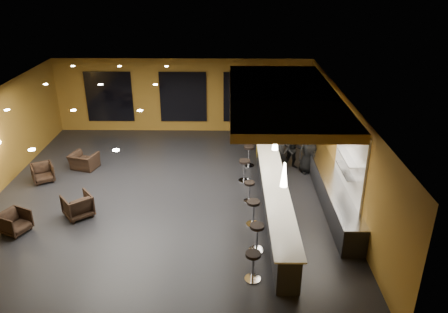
{
  "coord_description": "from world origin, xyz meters",
  "views": [
    {
      "loc": [
        2.18,
        -13.43,
        7.55
      ],
      "look_at": [
        2.0,
        0.5,
        1.3
      ],
      "focal_mm": 35.0,
      "sensor_mm": 36.0,
      "label": 1
    }
  ],
  "objects_px": {
    "staff_b": "(294,150)",
    "bar_stool_3": "(249,189)",
    "armchair_c": "(43,173)",
    "staff_a": "(281,155)",
    "bar_stool_4": "(244,168)",
    "armchair_b": "(78,206)",
    "staff_c": "(308,152)",
    "bar_stool_1": "(257,234)",
    "pendant_1": "(275,140)",
    "armchair_a": "(15,222)",
    "armchair_d": "(84,161)",
    "pendant_0": "(284,175)",
    "prep_counter": "(332,193)",
    "bar_stool_2": "(253,210)",
    "column": "(265,116)",
    "bar_stool_0": "(253,263)",
    "bar_stool_5": "(249,153)",
    "bar_counter": "(274,198)",
    "pendant_2": "(269,114)"
  },
  "relations": [
    {
      "from": "pendant_1",
      "to": "armchair_a",
      "type": "bearing_deg",
      "value": -167.19
    },
    {
      "from": "bar_stool_1",
      "to": "bar_stool_3",
      "type": "height_order",
      "value": "bar_stool_1"
    },
    {
      "from": "bar_stool_3",
      "to": "armchair_c",
      "type": "bearing_deg",
      "value": 169.54
    },
    {
      "from": "pendant_0",
      "to": "pendant_1",
      "type": "bearing_deg",
      "value": 90.0
    },
    {
      "from": "staff_a",
      "to": "armchair_b",
      "type": "distance_m",
      "value": 7.52
    },
    {
      "from": "bar_counter",
      "to": "bar_stool_0",
      "type": "height_order",
      "value": "bar_counter"
    },
    {
      "from": "armchair_b",
      "to": "bar_stool_5",
      "type": "distance_m",
      "value": 6.84
    },
    {
      "from": "bar_stool_3",
      "to": "staff_c",
      "type": "bearing_deg",
      "value": 44.78
    },
    {
      "from": "armchair_d",
      "to": "bar_stool_1",
      "type": "xyz_separation_m",
      "value": [
        6.54,
        -5.32,
        0.23
      ]
    },
    {
      "from": "prep_counter",
      "to": "staff_b",
      "type": "height_order",
      "value": "staff_b"
    },
    {
      "from": "armchair_d",
      "to": "bar_stool_4",
      "type": "relative_size",
      "value": 1.15
    },
    {
      "from": "bar_stool_1",
      "to": "bar_stool_4",
      "type": "bearing_deg",
      "value": 92.88
    },
    {
      "from": "staff_c",
      "to": "bar_stool_2",
      "type": "height_order",
      "value": "staff_c"
    },
    {
      "from": "armchair_c",
      "to": "bar_stool_1",
      "type": "relative_size",
      "value": 0.89
    },
    {
      "from": "pendant_1",
      "to": "staff_a",
      "type": "height_order",
      "value": "pendant_1"
    },
    {
      "from": "staff_b",
      "to": "bar_stool_3",
      "type": "distance_m",
      "value": 3.25
    },
    {
      "from": "staff_b",
      "to": "staff_a",
      "type": "bearing_deg",
      "value": -141.13
    },
    {
      "from": "armchair_a",
      "to": "bar_stool_1",
      "type": "height_order",
      "value": "bar_stool_1"
    },
    {
      "from": "column",
      "to": "bar_stool_0",
      "type": "height_order",
      "value": "column"
    },
    {
      "from": "bar_stool_2",
      "to": "armchair_d",
      "type": "bearing_deg",
      "value": 148.51
    },
    {
      "from": "armchair_c",
      "to": "bar_counter",
      "type": "bearing_deg",
      "value": -44.1
    },
    {
      "from": "pendant_1",
      "to": "bar_stool_3",
      "type": "xyz_separation_m",
      "value": [
        -0.78,
        0.14,
        -1.88
      ]
    },
    {
      "from": "column",
      "to": "pendant_1",
      "type": "bearing_deg",
      "value": -90.0
    },
    {
      "from": "bar_counter",
      "to": "staff_a",
      "type": "xyz_separation_m",
      "value": [
        0.5,
        2.76,
        0.33
      ]
    },
    {
      "from": "pendant_0",
      "to": "pendant_1",
      "type": "height_order",
      "value": "same"
    },
    {
      "from": "pendant_1",
      "to": "armchair_b",
      "type": "xyz_separation_m",
      "value": [
        -6.33,
        -0.87,
        -1.97
      ]
    },
    {
      "from": "pendant_0",
      "to": "bar_stool_2",
      "type": "distance_m",
      "value": 2.28
    },
    {
      "from": "column",
      "to": "bar_stool_0",
      "type": "bearing_deg",
      "value": -96.06
    },
    {
      "from": "bar_stool_3",
      "to": "armchair_a",
      "type": "bearing_deg",
      "value": -164.77
    },
    {
      "from": "pendant_0",
      "to": "staff_a",
      "type": "height_order",
      "value": "pendant_0"
    },
    {
      "from": "pendant_1",
      "to": "pendant_2",
      "type": "distance_m",
      "value": 2.5
    },
    {
      "from": "armchair_a",
      "to": "bar_stool_2",
      "type": "bearing_deg",
      "value": -61.77
    },
    {
      "from": "bar_stool_4",
      "to": "armchair_b",
      "type": "bearing_deg",
      "value": -154.94
    },
    {
      "from": "pendant_0",
      "to": "armchair_b",
      "type": "height_order",
      "value": "pendant_0"
    },
    {
      "from": "pendant_0",
      "to": "bar_stool_1",
      "type": "bearing_deg",
      "value": -167.27
    },
    {
      "from": "prep_counter",
      "to": "bar_stool_2",
      "type": "relative_size",
      "value": 7.12
    },
    {
      "from": "bar_counter",
      "to": "bar_stool_3",
      "type": "distance_m",
      "value": 1.01
    },
    {
      "from": "pendant_2",
      "to": "staff_c",
      "type": "height_order",
      "value": "pendant_2"
    },
    {
      "from": "staff_a",
      "to": "armchair_a",
      "type": "xyz_separation_m",
      "value": [
        -8.44,
        -4.07,
        -0.48
      ]
    },
    {
      "from": "armchair_a",
      "to": "armchair_d",
      "type": "bearing_deg",
      "value": 15.2
    },
    {
      "from": "prep_counter",
      "to": "armchair_d",
      "type": "bearing_deg",
      "value": 163.85
    },
    {
      "from": "bar_stool_1",
      "to": "armchair_c",
      "type": "bearing_deg",
      "value": 151.44
    },
    {
      "from": "bar_counter",
      "to": "armchair_d",
      "type": "xyz_separation_m",
      "value": [
        -7.22,
        3.17,
        -0.18
      ]
    },
    {
      "from": "prep_counter",
      "to": "bar_stool_2",
      "type": "height_order",
      "value": "prep_counter"
    },
    {
      "from": "pendant_1",
      "to": "bar_stool_5",
      "type": "relative_size",
      "value": 0.81
    },
    {
      "from": "staff_c",
      "to": "bar_stool_4",
      "type": "distance_m",
      "value": 2.62
    },
    {
      "from": "pendant_1",
      "to": "armchair_d",
      "type": "relative_size",
      "value": 0.71
    },
    {
      "from": "prep_counter",
      "to": "bar_stool_3",
      "type": "distance_m",
      "value": 2.78
    },
    {
      "from": "armchair_a",
      "to": "armchair_d",
      "type": "distance_m",
      "value": 4.53
    },
    {
      "from": "prep_counter",
      "to": "pendant_0",
      "type": "distance_m",
      "value": 3.73
    }
  ]
}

